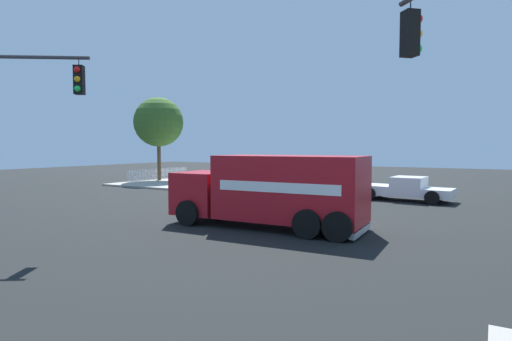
{
  "coord_description": "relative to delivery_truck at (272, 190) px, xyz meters",
  "views": [
    {
      "loc": [
        15.01,
        7.22,
        3.11
      ],
      "look_at": [
        0.72,
        -1.02,
        2.15
      ],
      "focal_mm": 29.08,
      "sensor_mm": 36.0,
      "label": 1
    }
  ],
  "objects": [
    {
      "name": "pedestrian_near_corner",
      "position": [
        -14.22,
        -11.12,
        -0.4
      ],
      "size": [
        0.36,
        0.48,
        1.6
      ],
      "color": "navy",
      "rests_on": "sidewalk_corner_near"
    },
    {
      "name": "traffic_light_primary",
      "position": [
        6.32,
        7.27,
        2.8
      ],
      "size": [
        2.82,
        2.68,
        6.32
      ],
      "color": "#38383D",
      "rests_on": "sidewalk_corner_far"
    },
    {
      "name": "picket_fence_run",
      "position": [
        -14.48,
        -19.33,
        -0.83
      ],
      "size": [
        7.66,
        0.05,
        0.95
      ],
      "color": "silver",
      "rests_on": "sidewalk_corner_near"
    },
    {
      "name": "pickup_white",
      "position": [
        -10.8,
        2.96,
        -0.72
      ],
      "size": [
        2.59,
        5.34,
        1.38
      ],
      "color": "white",
      "rests_on": "ground"
    },
    {
      "name": "sedan_black",
      "position": [
        -14.08,
        -6.3,
        -0.82
      ],
      "size": [
        2.21,
        4.39,
        1.31
      ],
      "color": "black",
      "rests_on": "ground"
    },
    {
      "name": "delivery_truck",
      "position": [
        0.0,
        0.0,
        0.0
      ],
      "size": [
        3.03,
        7.66,
        2.77
      ],
      "color": "#AD141E",
      "rests_on": "ground"
    },
    {
      "name": "shade_tree_near",
      "position": [
        -13.54,
        -18.47,
        3.81
      ],
      "size": [
        4.34,
        4.34,
        7.3
      ],
      "color": "brown",
      "rests_on": "sidewalk_corner_near"
    },
    {
      "name": "ground_plane",
      "position": [
        -1.01,
        0.13,
        -1.45
      ],
      "size": [
        100.0,
        100.0,
        0.0
      ],
      "primitive_type": "plane",
      "color": "black"
    },
    {
      "name": "sidewalk_corner_near",
      "position": [
        -14.48,
        -13.33,
        -1.38
      ],
      "size": [
        12.49,
        12.49,
        0.14
      ],
      "primitive_type": "cube",
      "color": "#9E998E",
      "rests_on": "ground"
    }
  ]
}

